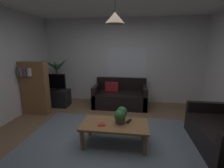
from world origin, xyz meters
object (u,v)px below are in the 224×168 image
book_on_table_0 (101,124)px  potted_plant_on_table (121,115)px  coffee_table (115,127)px  bookshelf_corner (35,88)px  remote_on_table_0 (129,121)px  tv (53,82)px  pendant_lamp (115,18)px  potted_palm_corner (58,82)px  couch_under_window (120,97)px  tv_stand (55,98)px

book_on_table_0 → potted_plant_on_table: bearing=20.7°
coffee_table → book_on_table_0: size_ratio=8.97×
bookshelf_corner → remote_on_table_0: bearing=-21.6°
potted_plant_on_table → bookshelf_corner: size_ratio=0.21×
potted_plant_on_table → bookshelf_corner: bearing=155.7°
coffee_table → book_on_table_0: (-0.22, -0.08, 0.07)m
coffee_table → potted_plant_on_table: (0.11, 0.04, 0.22)m
tv → pendant_lamp: size_ratio=1.46×
coffee_table → pendant_lamp: (0.00, 0.00, 1.85)m
tv → bookshelf_corner: 0.64m
potted_palm_corner → bookshelf_corner: bearing=-96.4°
couch_under_window → coffee_table: couch_under_window is taller
couch_under_window → tv_stand: size_ratio=1.74×
potted_plant_on_table → pendant_lamp: (-0.11, -0.04, 1.63)m
couch_under_window → remote_on_table_0: (0.34, -1.89, 0.15)m
couch_under_window → pendant_lamp: (0.08, -2.00, 1.92)m
potted_palm_corner → bookshelf_corner: 1.04m
tv → bookshelf_corner: bearing=-106.8°
book_on_table_0 → pendant_lamp: bearing=20.7°
tv_stand → tv: bearing=-90.0°
couch_under_window → potted_palm_corner: potted_palm_corner is taller
tv_stand → bookshelf_corner: bookshelf_corner is taller
remote_on_table_0 → bookshelf_corner: bookshelf_corner is taller
remote_on_table_0 → pendant_lamp: 1.80m
book_on_table_0 → potted_palm_corner: (-1.91, 2.22, 0.23)m
remote_on_table_0 → tv: size_ratio=0.20×
coffee_table → book_on_table_0: 0.25m
remote_on_table_0 → tv: (-2.32, 1.61, 0.33)m
remote_on_table_0 → potted_plant_on_table: potted_plant_on_table is taller
potted_palm_corner → bookshelf_corner: (-0.12, -1.03, 0.07)m
pendant_lamp → book_on_table_0: bearing=-159.3°
potted_plant_on_table → remote_on_table_0: bearing=26.2°
bookshelf_corner → pendant_lamp: 2.91m
potted_palm_corner → pendant_lamp: pendant_lamp is taller
coffee_table → pendant_lamp: size_ratio=2.22×
coffee_table → remote_on_table_0: 0.29m
coffee_table → bookshelf_corner: (-2.25, 1.11, 0.37)m
bookshelf_corner → pendant_lamp: size_ratio=2.61×
potted_palm_corner → potted_plant_on_table: bearing=-43.1°
coffee_table → tv: 2.72m
bookshelf_corner → coffee_table: bearing=-26.1°
potted_plant_on_table → tv: size_ratio=0.38×
book_on_table_0 → pendant_lamp: pendant_lamp is taller
couch_under_window → tv_stand: (-1.99, -0.26, -0.02)m
bookshelf_corner → potted_palm_corner: bearing=83.6°
remote_on_table_0 → potted_plant_on_table: (-0.15, -0.07, 0.15)m
coffee_table → potted_palm_corner: potted_palm_corner is taller
tv_stand → pendant_lamp: (2.07, -1.74, 1.94)m
coffee_table → remote_on_table_0: size_ratio=7.45×
tv → remote_on_table_0: bearing=-34.7°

